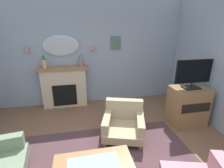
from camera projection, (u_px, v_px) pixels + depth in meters
wall_back at (91, 53)px, 4.77m from camera, size 6.25×0.10×2.98m
fireplace at (65, 87)px, 4.73m from camera, size 1.36×0.36×1.16m
mantel_vase_centre at (44, 61)px, 4.36m from camera, size 0.10×0.10×0.38m
mantel_vase_right at (81, 61)px, 4.54m from camera, size 0.13×0.13×0.36m
wall_mirror at (61, 46)px, 4.48m from camera, size 0.96×0.06×0.56m
wall_sconce_left at (27, 49)px, 4.29m from camera, size 0.14×0.14×0.14m
wall_sconce_right at (93, 47)px, 4.60m from camera, size 0.14×0.14×0.14m
framed_picture at (116, 43)px, 4.75m from camera, size 0.28×0.03×0.36m
coffee_table at (94, 168)px, 2.30m from camera, size 1.10×0.60×0.45m
armchair_beside_couch at (124, 122)px, 3.53m from camera, size 1.01×1.02×0.71m
tv_cabinet at (187, 106)px, 3.91m from camera, size 0.80×0.57×0.90m
tv_flatscreen at (194, 73)px, 3.62m from camera, size 0.84×0.24×0.65m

